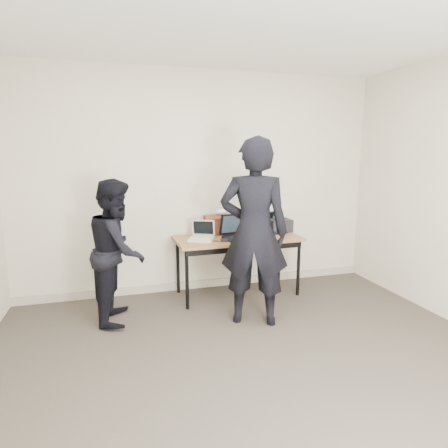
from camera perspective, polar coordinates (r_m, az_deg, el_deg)
name	(u,v)px	position (r m, az deg, el deg)	size (l,w,h in m)	color
room	(275,209)	(2.53, 7.79, 2.23)	(4.60, 4.60, 2.80)	#403830
desk	(238,242)	(4.52, 2.17, -2.78)	(1.52, 0.70, 0.72)	olive
laptop_beige	(202,236)	(4.38, -3.40, -1.86)	(0.36, 0.36, 0.22)	beige
laptop_center	(238,233)	(4.46, 2.18, -1.36)	(0.41, 0.40, 0.29)	black
laptop_right	(268,228)	(4.82, 6.71, -0.59)	(0.43, 0.42, 0.25)	black
leather_satchel	(219,224)	(4.65, -0.80, -0.06)	(0.37, 0.20, 0.25)	maroon
tissue	(221,212)	(4.63, -0.46, 1.88)	(0.13, 0.10, 0.08)	white
equipment_box	(280,225)	(4.89, 8.51, -0.19)	(0.28, 0.23, 0.16)	black
power_brick	(224,240)	(4.29, 0.06, -2.50)	(0.08, 0.05, 0.03)	black
cables	(238,237)	(4.53, 2.10, -1.94)	(1.02, 0.45, 0.01)	black
person_typist	(254,233)	(3.74, 4.59, -1.32)	(0.69, 0.45, 1.88)	black
person_observer	(118,251)	(4.00, -15.91, -3.91)	(0.72, 0.56, 1.47)	black
baseboard	(203,284)	(4.93, -3.16, -9.05)	(4.50, 0.03, 0.10)	#ADA38F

